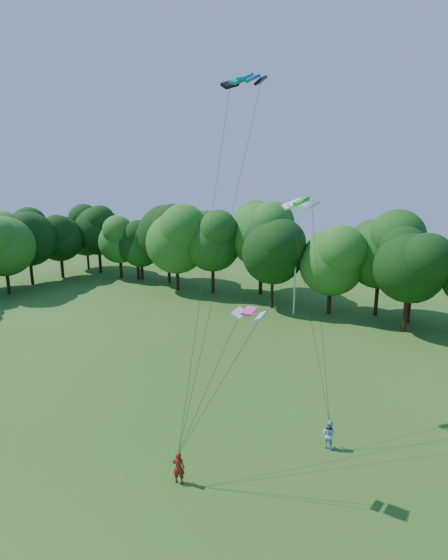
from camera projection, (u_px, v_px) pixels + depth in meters
The scene contains 9 objects.
ground at pixel (102, 498), 22.05m from camera, with size 160.00×160.00×0.00m, color #2B5918.
utility_pole at pixel (295, 281), 50.24m from camera, with size 1.54×0.45×7.82m.
kite_flyer_left at pixel (179, 467), 22.98m from camera, with size 0.67×0.44×1.82m, color #9E1D14.
kite_flyer_right at pixel (329, 434), 25.99m from camera, with size 0.86×0.67×1.77m, color #A0BBDF.
kite_teal at pixel (245, 77), 26.39m from camera, with size 2.72×1.23×0.59m.
kite_green at pixel (301, 201), 27.23m from camera, with size 2.61×1.88×0.51m.
kite_pink at pixel (249, 311), 21.00m from camera, with size 1.70×0.92×0.26m.
tree_back_west at pixel (141, 239), 66.78m from camera, with size 6.97×6.97×10.14m.
tree_back_center at pixel (413, 263), 46.90m from camera, with size 7.38×7.38×10.73m.
Camera 1 is at (15.54, -12.30, 15.92)m, focal length 28.00 mm.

